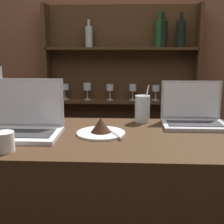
% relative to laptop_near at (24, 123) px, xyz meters
% --- Properties ---
extents(back_wall, '(7.00, 0.06, 2.70)m').
position_rel_laptop_near_xyz_m(back_wall, '(0.38, 1.42, 0.24)').
color(back_wall, brown).
rests_on(back_wall, ground_plane).
extents(back_shelf, '(1.29, 0.18, 1.78)m').
position_rel_laptop_near_xyz_m(back_shelf, '(0.43, 1.34, -0.17)').
color(back_shelf, '#472D19').
rests_on(back_shelf, ground_plane).
extents(laptop_near, '(0.34, 0.24, 0.24)m').
position_rel_laptop_near_xyz_m(laptop_near, '(0.00, 0.00, 0.00)').
color(laptop_near, silver).
rests_on(laptop_near, bar_counter).
extents(laptop_far, '(0.31, 0.21, 0.22)m').
position_rel_laptop_near_xyz_m(laptop_far, '(0.80, 0.20, -0.00)').
color(laptop_far, '#ADADB2').
rests_on(laptop_far, bar_counter).
extents(cake_plate, '(0.22, 0.22, 0.08)m').
position_rel_laptop_near_xyz_m(cake_plate, '(0.35, 0.01, -0.03)').
color(cake_plate, white).
rests_on(cake_plate, bar_counter).
extents(water_glass, '(0.08, 0.08, 0.19)m').
position_rel_laptop_near_xyz_m(water_glass, '(0.54, 0.26, 0.02)').
color(water_glass, silver).
rests_on(water_glass, bar_counter).
extents(wine_bottle_clear, '(0.07, 0.07, 0.29)m').
position_rel_laptop_near_xyz_m(wine_bottle_clear, '(-0.20, 0.24, 0.06)').
color(wine_bottle_clear, '#B2C1C6').
rests_on(wine_bottle_clear, bar_counter).
extents(coffee_cup, '(0.08, 0.08, 0.08)m').
position_rel_laptop_near_xyz_m(coffee_cup, '(0.00, -0.23, -0.01)').
color(coffee_cup, silver).
rests_on(coffee_cup, bar_counter).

